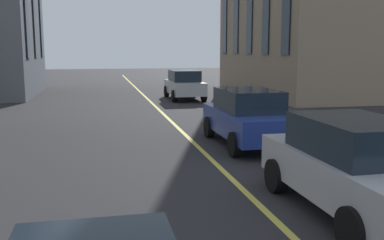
% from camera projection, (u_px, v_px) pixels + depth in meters
% --- Properties ---
extents(lane_centre_line, '(80.00, 0.16, 0.01)m').
position_uv_depth(lane_centre_line, '(179.00, 129.00, 17.85)').
color(lane_centre_line, '#D8C64C').
rests_on(lane_centre_line, ground_plane).
extents(car_silver_far, '(4.70, 2.14, 1.88)m').
position_uv_depth(car_silver_far, '(354.00, 165.00, 8.51)').
color(car_silver_far, '#B7BABF').
rests_on(car_silver_far, ground_plane).
extents(car_silver_parked_b, '(4.70, 2.14, 1.88)m').
position_uv_depth(car_silver_parked_b, '(184.00, 84.00, 28.65)').
color(car_silver_parked_b, '#B7BABF').
rests_on(car_silver_parked_b, ground_plane).
extents(car_blue_trailing, '(4.70, 2.14, 1.88)m').
position_uv_depth(car_blue_trailing, '(248.00, 117.00, 14.77)').
color(car_blue_trailing, navy).
rests_on(car_blue_trailing, ground_plane).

